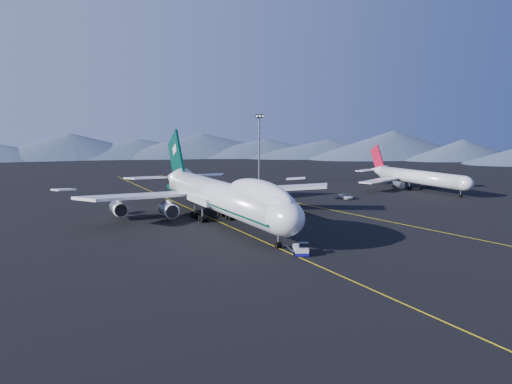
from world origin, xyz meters
name	(u,v)px	position (x,y,z in m)	size (l,w,h in m)	color
ground	(222,223)	(0.00, 0.00, 0.00)	(500.00, 500.00, 0.00)	black
taxiway_line_main	(222,223)	(0.00, 0.00, 0.01)	(0.25, 220.00, 0.01)	#E0BA0D
taxiway_line_side	(319,207)	(30.00, 10.00, 0.01)	(0.25, 200.00, 0.01)	#E0BA0D
boeing_747	(221,196)	(0.00, 0.03, 5.81)	(59.62, 72.43, 19.37)	silver
pushback_tug	(301,250)	(1.34, -31.89, 0.62)	(3.83, 5.05, 1.97)	silver
second_jet	(416,177)	(76.26, 28.14, 4.05)	(41.61, 47.01, 13.38)	silver
service_van	(346,196)	(44.90, 20.20, 0.71)	(2.36, 5.11, 1.42)	silver
floodlight_mast	(259,149)	(39.12, 64.56, 11.96)	(2.92, 2.19, 23.60)	black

